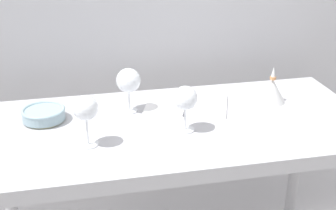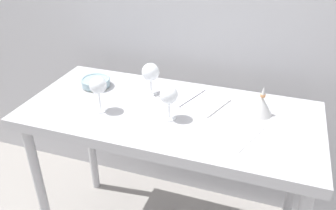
% 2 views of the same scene
% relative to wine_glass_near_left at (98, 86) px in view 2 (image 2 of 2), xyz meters
% --- Properties ---
extents(back_wall, '(3.80, 0.04, 2.60)m').
position_rel_wine_glass_near_left_xyz_m(back_wall, '(0.31, 0.60, 0.28)').
color(back_wall, '#B5B5BA').
rests_on(back_wall, ground_plane).
extents(steel_counter, '(1.40, 0.65, 0.90)m').
position_rel_wine_glass_near_left_xyz_m(steel_counter, '(0.31, 0.10, -0.23)').
color(steel_counter, '#B0B0B5').
rests_on(steel_counter, ground_plane).
extents(wine_glass_near_left, '(0.08, 0.08, 0.17)m').
position_rel_wine_glass_near_left_xyz_m(wine_glass_near_left, '(0.00, 0.00, 0.00)').
color(wine_glass_near_left, white).
rests_on(wine_glass_near_left, steel_counter).
extents(wine_glass_far_left, '(0.09, 0.09, 0.17)m').
position_rel_wine_glass_near_left_xyz_m(wine_glass_far_left, '(0.17, 0.23, -0.01)').
color(wine_glass_far_left, white).
rests_on(wine_glass_far_left, steel_counter).
extents(wine_glass_near_center, '(0.08, 0.08, 0.16)m').
position_rel_wine_glass_near_left_xyz_m(wine_glass_near_center, '(0.33, 0.04, -0.01)').
color(wine_glass_near_center, white).
rests_on(wine_glass_near_center, steel_counter).
extents(open_notebook, '(0.36, 0.31, 0.01)m').
position_rel_wine_glass_near_left_xyz_m(open_notebook, '(0.39, 0.24, -0.12)').
color(open_notebook, white).
rests_on(open_notebook, steel_counter).
extents(tasting_sheet_upper, '(0.27, 0.30, 0.00)m').
position_rel_wine_glass_near_left_xyz_m(tasting_sheet_upper, '(0.62, 0.02, -0.12)').
color(tasting_sheet_upper, white).
rests_on(tasting_sheet_upper, steel_counter).
extents(tasting_bowl, '(0.15, 0.15, 0.05)m').
position_rel_wine_glass_near_left_xyz_m(tasting_bowl, '(-0.14, 0.21, -0.10)').
color(tasting_bowl, '#DBCC66').
rests_on(tasting_bowl, steel_counter).
extents(decanter_funnel, '(0.11, 0.11, 0.14)m').
position_rel_wine_glass_near_left_xyz_m(decanter_funnel, '(0.72, 0.21, -0.08)').
color(decanter_funnel, silver).
rests_on(decanter_funnel, steel_counter).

